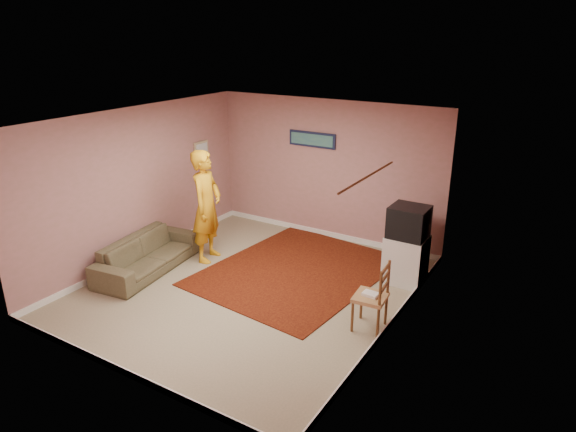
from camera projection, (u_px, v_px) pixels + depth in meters
The scene contains 26 objects.
ground at pixel (250, 288), 7.91m from camera, with size 5.00×5.00×0.00m, color tan.
wall_back at pixel (327, 170), 9.47m from camera, with size 4.50×0.02×2.60m, color #B4767C.
wall_front at pixel (112, 275), 5.46m from camera, with size 4.50×0.02×2.60m, color #B4767C.
wall_left at pixel (138, 185), 8.56m from camera, with size 0.02×5.00×2.60m, color #B4767C.
wall_right at pixel (396, 239), 6.37m from camera, with size 0.02×5.00×2.60m, color #B4767C.
ceiling at pixel (245, 119), 7.02m from camera, with size 4.50×5.00×0.02m, color white.
baseboard_back at pixel (325, 233), 9.89m from camera, with size 4.50×0.02×0.10m, color white.
baseboard_front at pixel (125, 372), 5.90m from camera, with size 4.50×0.02×0.10m, color white.
baseboard_left at pixel (146, 254), 8.99m from camera, with size 0.02×5.00×0.10m, color white.
baseboard_right at pixel (388, 326), 6.80m from camera, with size 0.02×5.00×0.10m, color white.
window at pixel (367, 254), 5.60m from camera, with size 0.01×1.10×1.50m, color black.
curtain_sheer at pixel (360, 275), 5.55m from camera, with size 0.01×0.75×2.10m, color white.
curtain_floral at pixel (382, 252), 6.12m from camera, with size 0.01×0.35×2.10m, color beige.
curtain_rod at pixel (368, 176), 5.32m from camera, with size 0.02×0.02×1.40m, color brown.
picture_back at pixel (312, 139), 9.40m from camera, with size 0.95×0.04×0.28m.
picture_left at pixel (202, 152), 9.74m from camera, with size 0.04×0.38×0.42m.
area_rug at pixel (296, 271), 8.45m from camera, with size 2.50×3.13×0.02m, color black.
tv_cabinet at pixel (406, 259), 7.99m from camera, with size 0.60×0.54×0.76m, color silver.
crt_tv at pixel (409, 222), 7.78m from camera, with size 0.58×0.51×0.49m.
chair_a at pixel (414, 235), 8.46m from camera, with size 0.48×0.47×0.50m.
dvd_player at pixel (414, 238), 8.48m from camera, with size 0.32×0.23×0.05m, color #ABABAF.
blue_throw at pixel (418, 222), 8.51m from camera, with size 0.40×0.05×0.42m, color #90C7EB.
chair_b at pixel (371, 289), 6.66m from camera, with size 0.44×0.46×0.51m.
game_console at pixel (371, 294), 6.69m from camera, with size 0.20×0.15×0.04m, color white.
sofa at pixel (147, 254), 8.40m from camera, with size 1.94×0.76×0.57m, color brown.
person at pixel (207, 206), 8.60m from camera, with size 0.70×0.46×1.92m, color orange.
Camera 1 is at (4.16, -5.72, 3.76)m, focal length 32.00 mm.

